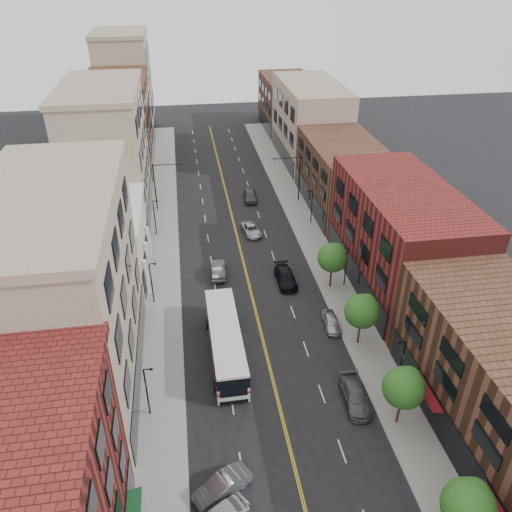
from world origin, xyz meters
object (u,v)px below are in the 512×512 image
car_parked_mid (355,396)px  car_lane_b (251,230)px  city_bus (225,340)px  car_parked_far (331,322)px  car_lane_behind (218,270)px  car_lane_c (250,195)px  car_lane_a (286,277)px  car_angle_b (222,486)px

car_parked_mid → car_lane_b: (-4.49, 31.62, -0.09)m
car_parked_mid → car_lane_b: 31.94m
city_bus → car_parked_far: (11.31, 2.61, -1.30)m
city_bus → car_lane_behind: bearing=87.3°
car_parked_mid → car_lane_behind: (-9.95, 21.92, 0.02)m
car_parked_mid → car_lane_c: size_ratio=1.06×
car_parked_far → car_lane_c: 32.71m
car_lane_b → car_lane_behind: bearing=-127.3°
city_bus → car_lane_a: city_bus is taller
car_lane_a → city_bus: bearing=-126.7°
car_angle_b → car_parked_far: 21.36m
car_angle_b → car_parked_far: (13.00, 16.95, -0.09)m
city_bus → car_lane_b: city_bus is taller
car_angle_b → car_lane_b: 39.11m
car_lane_behind → car_lane_a: 8.24m
car_parked_far → car_lane_b: 22.05m
car_parked_mid → car_parked_far: bearing=88.0°
car_parked_mid → car_lane_a: (-2.23, 19.04, 0.02)m
car_parked_mid → car_lane_a: car_lane_a is taller
car_parked_far → car_angle_b: bearing=-124.5°
car_angle_b → car_parked_mid: size_ratio=0.88×
car_lane_behind → car_parked_far: bearing=135.5°
car_parked_far → car_lane_a: car_lane_a is taller
city_bus → car_lane_b: 24.77m
city_bus → car_lane_behind: size_ratio=2.86×
car_parked_far → car_lane_behind: (-10.78, 11.69, 0.11)m
car_parked_mid → city_bus: bearing=146.6°
car_angle_b → car_lane_behind: (2.22, 28.65, 0.02)m
car_parked_far → car_lane_a: size_ratio=0.73×
car_lane_a → car_lane_b: (-2.26, 12.58, -0.11)m
car_angle_b → car_lane_c: (9.09, 49.42, 0.08)m
city_bus → car_lane_c: (7.40, 35.08, -1.13)m
car_lane_behind → car_lane_a: size_ratio=0.88×
car_parked_far → car_lane_c: car_lane_c is taller
car_angle_b → car_lane_b: size_ratio=0.97×
car_lane_a → car_angle_b: bearing=-112.0°
car_parked_far → car_lane_a: (-3.06, 8.81, 0.11)m
car_lane_a → car_lane_b: car_lane_a is taller
car_parked_mid → car_lane_c: bearing=96.8°
car_parked_far → car_lane_c: bearing=99.8°
car_lane_c → car_lane_b: bearing=-92.9°
city_bus → car_parked_mid: 13.02m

